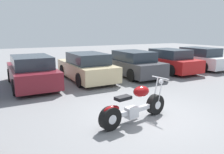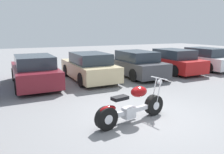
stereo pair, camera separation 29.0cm
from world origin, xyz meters
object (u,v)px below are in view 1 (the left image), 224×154
parked_car_dark_grey (132,64)px  parked_car_white (197,58)px  parked_car_maroon (32,72)px  motorcycle (134,107)px  parked_car_champagne (86,67)px  parked_car_red (167,61)px

parked_car_dark_grey → parked_car_white: size_ratio=1.00×
parked_car_maroon → parked_car_white: (10.64, -0.12, 0.00)m
parked_car_white → parked_car_dark_grey: bearing=-179.7°
motorcycle → parked_car_champagne: parked_car_champagne is taller
parked_car_maroon → parked_car_champagne: same height
parked_car_maroon → parked_car_champagne: (2.66, 0.00, 0.00)m
parked_car_dark_grey → parked_car_white: 5.32m
motorcycle → parked_car_white: parked_car_white is taller
parked_car_maroon → parked_car_red: 7.98m
parked_car_maroon → parked_car_champagne: 2.66m
parked_car_champagne → parked_car_red: (5.32, -0.13, 0.00)m
parked_car_red → parked_car_champagne: bearing=178.6°
motorcycle → parked_car_champagne: size_ratio=0.54×
motorcycle → parked_car_champagne: bearing=81.6°
motorcycle → parked_car_white: bearing=31.7°
parked_car_dark_grey → parked_car_white: same height
parked_car_champagne → parked_car_red: bearing=-1.4°
parked_car_dark_grey → parked_car_red: 2.66m
parked_car_maroon → parked_car_champagne: bearing=0.1°
motorcycle → parked_car_dark_grey: (3.48, 5.41, 0.23)m
parked_car_maroon → parked_car_champagne: size_ratio=1.00×
motorcycle → parked_car_champagne: 5.63m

